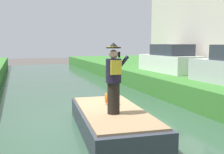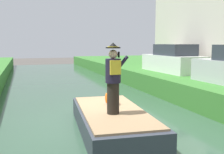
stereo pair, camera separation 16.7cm
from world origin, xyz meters
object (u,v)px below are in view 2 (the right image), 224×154
at_px(person_pirate, 113,79).
at_px(parked_car_white, 173,60).
at_px(parrot_plush, 111,96).
at_px(boat, 112,120).

bearing_deg(person_pirate, parked_car_white, 46.80).
bearing_deg(person_pirate, parrot_plush, 72.94).
height_order(boat, parked_car_white, parked_car_white).
relative_size(person_pirate, parked_car_white, 0.46).
distance_m(person_pirate, parrot_plush, 1.27).
relative_size(boat, parked_car_white, 1.07).
xyz_separation_m(parrot_plush, parked_car_white, (5.30, 5.32, 0.67)).
bearing_deg(boat, person_pirate, -105.17).
bearing_deg(parrot_plush, boat, -105.13).
distance_m(boat, parked_car_white, 8.18).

